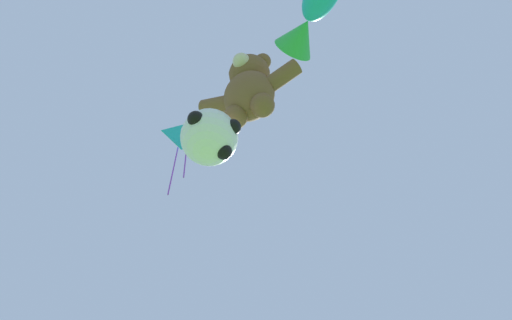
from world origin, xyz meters
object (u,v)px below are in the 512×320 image
at_px(diamond_kite, 183,141).
at_px(soccer_ball_kite, 210,137).
at_px(teddy_bear_kite, 249,89).
at_px(fish_kite_teal, 311,14).

bearing_deg(diamond_kite, soccer_ball_kite, -41.16).
bearing_deg(soccer_ball_kite, teddy_bear_kite, 24.65).
xyz_separation_m(fish_kite_teal, diamond_kite, (-4.10, 1.23, -0.89)).
distance_m(teddy_bear_kite, soccer_ball_kite, 1.83).
distance_m(soccer_ball_kite, diamond_kite, 4.71).
relative_size(fish_kite_teal, diamond_kite, 0.81).
distance_m(teddy_bear_kite, fish_kite_teal, 3.35).
relative_size(teddy_bear_kite, diamond_kite, 0.77).
height_order(teddy_bear_kite, soccer_ball_kite, teddy_bear_kite).
bearing_deg(soccer_ball_kite, diamond_kite, 138.84).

